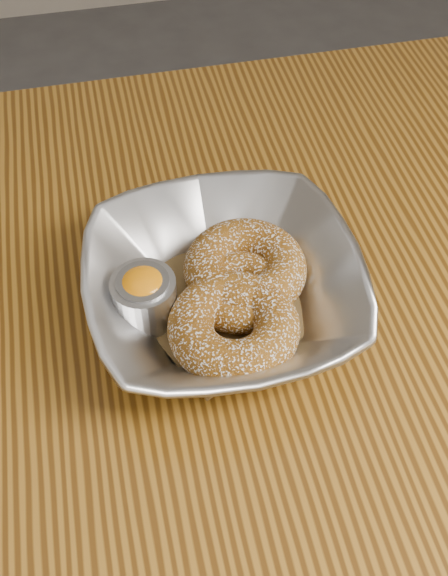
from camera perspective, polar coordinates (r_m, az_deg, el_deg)
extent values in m
plane|color=#565659|center=(1.30, 2.88, -22.16)|extent=(4.00, 4.00, 0.00)
cube|color=brown|center=(0.64, 5.43, -2.70)|extent=(1.20, 0.80, 0.04)
imported|color=#B2B4B9|center=(0.60, 0.00, 0.00)|extent=(0.24, 0.24, 0.06)
cube|color=brown|center=(0.61, 0.00, -1.24)|extent=(0.19, 0.19, 0.00)
torus|color=brown|center=(0.61, 1.79, 1.67)|extent=(0.14, 0.14, 0.04)
torus|color=brown|center=(0.57, 0.83, -3.34)|extent=(0.12, 0.12, 0.04)
torus|color=brown|center=(0.60, 1.24, -0.31)|extent=(0.10, 0.10, 0.03)
cylinder|color=#B2B4B9|center=(0.59, -6.71, -0.94)|extent=(0.06, 0.06, 0.05)
cylinder|color=gray|center=(0.59, -6.75, -0.70)|extent=(0.05, 0.05, 0.04)
ellipsoid|color=orange|center=(0.58, -6.87, 0.15)|extent=(0.04, 0.04, 0.03)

